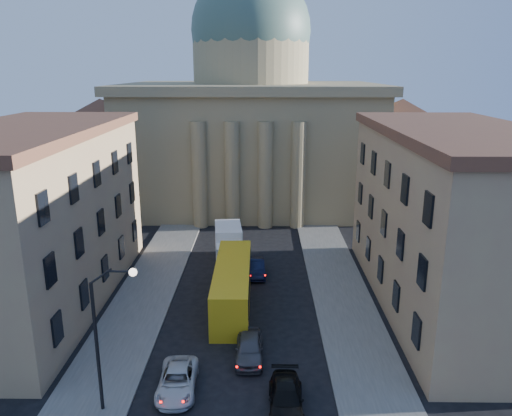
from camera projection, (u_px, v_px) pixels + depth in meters
The scene contains 12 objects.
sidewalk_left at pixel (130, 324), 38.33m from camera, with size 5.00×60.00×0.15m, color #5B5853.
sidewalk_right at pixel (351, 325), 38.12m from camera, with size 5.00×60.00×0.15m, color #5B5853.
church at pixel (251, 120), 71.12m from camera, with size 68.02×28.76×36.60m.
building_left at pixel (32, 217), 40.30m from camera, with size 11.60×26.60×14.70m.
building_right at pixel (454, 218), 39.88m from camera, with size 11.60×26.60×14.70m.
street_lamp at pixel (105, 328), 27.27m from camera, with size 2.62×0.44×8.83m.
car_left_mid at pixel (177, 381), 30.33m from camera, with size 2.27×4.93×1.37m, color silver.
car_right_mid at pixel (286, 398), 28.64m from camera, with size 1.99×4.89×1.42m, color black.
car_right_far at pixel (249, 348), 33.71m from camera, with size 1.86×4.63×1.58m, color #454549.
car_right_distant at pixel (256, 268), 47.39m from camera, with size 1.56×4.48×1.48m, color black.
city_bus at pixel (232, 284), 41.10m from camera, with size 2.97×12.37×3.48m.
box_truck at pixel (229, 246), 50.21m from camera, with size 3.24×6.81×3.61m.
Camera 1 is at (1.63, -16.38, 18.99)m, focal length 35.00 mm.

